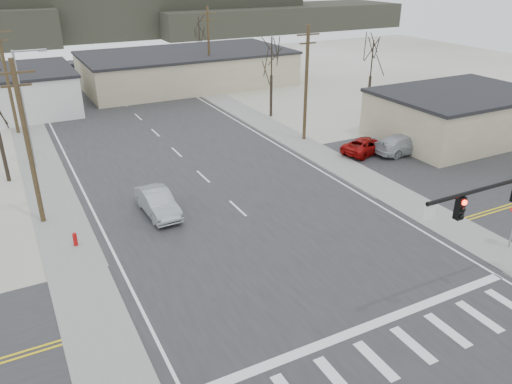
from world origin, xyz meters
TOP-DOWN VIEW (x-y plane):
  - ground at (0.00, 0.00)m, footprint 140.00×140.00m
  - main_road at (0.00, 15.00)m, footprint 18.00×110.00m
  - cross_road at (0.00, 0.00)m, footprint 90.00×10.00m
  - parking_lot at (20.00, 6.00)m, footprint 18.00×20.00m
  - sidewalk_left at (-10.60, 20.00)m, footprint 3.00×90.00m
  - sidewalk_right at (10.60, 20.00)m, footprint 3.00×90.00m
  - fire_hydrant at (-10.20, 8.00)m, footprint 0.24×0.24m
  - building_right_far at (10.00, 44.00)m, footprint 26.30×14.30m
  - building_lot at (24.00, 12.00)m, footprint 14.30×10.30m
  - upole_left_b at (-11.50, 12.00)m, footprint 2.20×0.30m
  - upole_left_c at (-11.50, 32.00)m, footprint 2.20×0.30m
  - upole_right_a at (11.50, 18.00)m, footprint 2.20×0.30m
  - upole_right_b at (11.50, 40.00)m, footprint 2.20×0.30m
  - streetlight_main at (-10.80, 22.00)m, footprint 2.40×0.25m
  - tree_right_mid at (12.50, 26.00)m, footprint 3.74×3.74m
  - tree_right_far at (15.00, 52.00)m, footprint 3.52×3.52m
  - tree_lot at (22.00, 22.00)m, footprint 3.52×3.52m
  - hill_center at (15.00, 96.00)m, footprint 80.00×18.00m
  - hill_right at (50.00, 90.00)m, footprint 60.00×18.00m
  - sedan_crossing at (-4.82, 9.67)m, footprint 1.85×4.79m
  - car_far_a at (4.45, 50.26)m, footprint 2.56×5.82m
  - car_far_b at (-1.69, 57.83)m, footprint 2.36×4.51m
  - car_parked_red at (14.10, 12.47)m, footprint 5.13×3.34m
  - car_parked_silver at (16.90, 10.99)m, footprint 5.44×2.27m

SIDE VIEW (x-z plane):
  - ground at x=0.00m, z-range 0.00..0.00m
  - parking_lot at x=20.00m, z-range 0.00..0.03m
  - cross_road at x=0.00m, z-range 0.00..0.04m
  - main_road at x=0.00m, z-range 0.00..0.05m
  - sidewalk_left at x=-10.60m, z-range 0.00..0.06m
  - sidewalk_right at x=10.60m, z-range 0.00..0.06m
  - fire_hydrant at x=-10.20m, z-range 0.02..0.89m
  - car_parked_red at x=14.10m, z-range 0.03..1.35m
  - car_far_b at x=-1.69m, z-range 0.05..1.51m
  - car_parked_silver at x=16.90m, z-range 0.03..1.60m
  - sedan_crossing at x=-4.82m, z-range 0.05..1.60m
  - car_far_a at x=4.45m, z-range 0.05..1.71m
  - building_right_far at x=10.00m, z-range 0.00..4.30m
  - building_lot at x=24.00m, z-range 0.01..4.31m
  - hill_right at x=50.00m, z-range 0.00..5.50m
  - hill_center at x=15.00m, z-range 0.00..9.00m
  - streetlight_main at x=-10.80m, z-range 0.59..9.59m
  - upole_left_b at x=-11.50m, z-range 0.22..10.22m
  - upole_left_c at x=-11.50m, z-range 0.22..10.22m
  - upole_right_a at x=11.50m, z-range 0.22..10.22m
  - upole_right_b at x=11.50m, z-range 0.22..10.22m
  - tree_right_far at x=15.00m, z-range 1.66..9.50m
  - tree_lot at x=22.00m, z-range 1.66..9.50m
  - tree_right_mid at x=12.50m, z-range 1.77..10.10m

